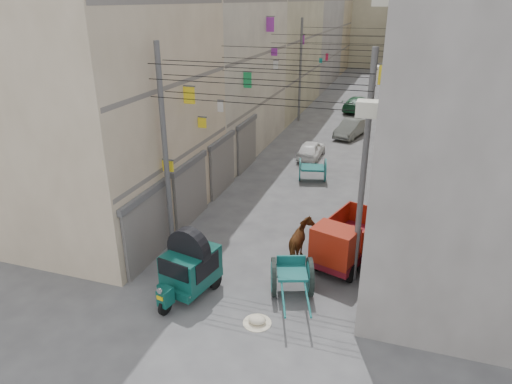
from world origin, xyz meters
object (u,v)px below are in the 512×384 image
at_px(auto_rickshaw, 190,265).
at_px(distant_car_white, 311,149).
at_px(distant_car_grey, 351,128).
at_px(second_cart, 313,169).
at_px(mini_truck, 343,245).
at_px(tonga_cart, 292,276).
at_px(feed_sack, 257,319).
at_px(distant_car_green, 358,104).
at_px(horse, 301,242).

height_order(auto_rickshaw, distant_car_white, auto_rickshaw).
xyz_separation_m(auto_rickshaw, distant_car_grey, (2.65, 21.14, -0.48)).
distance_m(second_cart, distant_car_white, 3.99).
bearing_deg(mini_truck, auto_rickshaw, -127.75).
distance_m(tonga_cart, feed_sack, 2.02).
bearing_deg(distant_car_green, auto_rickshaw, 97.49).
height_order(tonga_cart, second_cart, tonga_cart).
bearing_deg(mini_truck, feed_sack, -98.99).
height_order(feed_sack, horse, horse).
height_order(second_cart, feed_sack, second_cart).
xyz_separation_m(mini_truck, distant_car_green, (-2.47, 26.38, -0.28)).
height_order(feed_sack, distant_car_white, distant_car_white).
relative_size(distant_car_white, distant_car_green, 0.73).
distance_m(mini_truck, second_cart, 8.80).
xyz_separation_m(auto_rickshaw, distant_car_white, (0.89, 15.48, -0.54)).
bearing_deg(distant_car_grey, feed_sack, -75.29).
height_order(mini_truck, distant_car_grey, mini_truck).
relative_size(tonga_cart, horse, 1.72).
bearing_deg(distant_car_white, horse, 102.09).
xyz_separation_m(feed_sack, distant_car_grey, (0.01, 21.97, 0.47)).
bearing_deg(tonga_cart, second_cart, 79.25).
bearing_deg(mini_truck, distant_car_white, 124.19).
relative_size(feed_sack, distant_car_green, 0.12).
distance_m(second_cart, distant_car_green, 18.07).
distance_m(feed_sack, distant_car_green, 30.50).
distance_m(horse, distant_car_green, 26.43).
bearing_deg(distant_car_green, tonga_cart, 103.86).
bearing_deg(auto_rickshaw, distant_car_white, 98.38).
height_order(tonga_cart, feed_sack, tonga_cart).
distance_m(feed_sack, distant_car_white, 16.41).
xyz_separation_m(distant_car_grey, distant_car_green, (-0.47, 8.52, 0.03)).
relative_size(auto_rickshaw, distant_car_green, 0.61).
relative_size(mini_truck, second_cart, 2.20).
relative_size(distant_car_white, distant_car_grey, 0.87).
height_order(mini_truck, distant_car_white, mini_truck).
bearing_deg(feed_sack, horse, 83.94).
bearing_deg(feed_sack, distant_car_grey, 89.97).
bearing_deg(mini_truck, horse, -161.70).
xyz_separation_m(mini_truck, distant_car_grey, (-2.00, 17.86, -0.31)).
relative_size(tonga_cart, second_cart, 1.84).
bearing_deg(second_cart, distant_car_white, 90.07).
relative_size(auto_rickshaw, feed_sack, 4.91).
relative_size(horse, distant_car_grey, 0.49).
distance_m(second_cart, horse, 8.45).
relative_size(feed_sack, horse, 0.31).
xyz_separation_m(feed_sack, horse, (0.43, 4.07, 0.63)).
xyz_separation_m(tonga_cart, feed_sack, (-0.63, -1.84, -0.55)).
distance_m(auto_rickshaw, distant_car_green, 29.75).
distance_m(horse, distant_car_grey, 17.90).
height_order(tonga_cart, distant_car_grey, tonga_cart).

